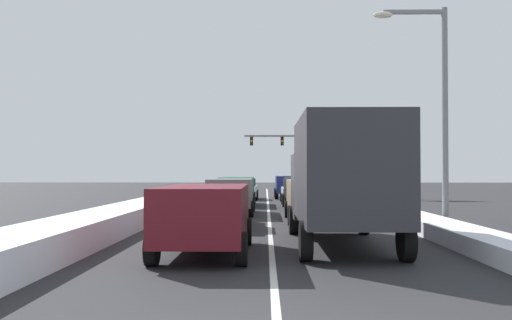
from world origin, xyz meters
TOP-DOWN VIEW (x-y plane):
  - ground_plane at (0.00, 22.20)m, footprint 144.29×144.29m
  - lane_stripe_between_right_lane_and_center_lane at (-0.00, 27.75)m, footprint 0.14×61.05m
  - snow_bank_right_shoulder at (5.30, 27.75)m, footprint 1.33×61.05m
  - snow_bank_left_shoulder at (-5.30, 27.75)m, footprint 1.84×61.05m
  - box_truck_right_lane_nearest at (1.88, 8.86)m, footprint 2.53×7.20m
  - suv_tan_right_lane_second at (1.77, 16.55)m, footprint 2.16×4.90m
  - suv_black_right_lane_third at (1.89, 23.84)m, footprint 2.16×4.90m
  - sedan_silver_right_lane_fourth at (1.82, 29.68)m, footprint 2.00×4.50m
  - suv_navy_right_lane_fifth at (1.60, 35.95)m, footprint 2.16×4.90m
  - suv_maroon_center_lane_nearest at (-1.62, 7.46)m, footprint 2.16×4.90m
  - sedan_red_center_lane_second at (-1.86, 14.26)m, footprint 2.00×4.50m
  - suv_gray_center_lane_third at (-1.77, 20.08)m, footprint 2.16×4.90m
  - suv_green_center_lane_fourth at (-1.86, 27.08)m, footprint 2.16×4.90m
  - sedan_white_center_lane_fifth at (-1.69, 34.12)m, footprint 2.00×4.50m
  - traffic_light_gantry at (2.57, 55.48)m, footprint 7.54×0.47m
  - street_lamp_right_near at (5.90, 13.87)m, footprint 2.66×0.36m
  - street_lamp_right_mid at (5.69, 47.17)m, footprint 2.66×0.36m
  - roadside_sign_right at (8.83, 35.72)m, footprint 3.20×0.16m

SIDE VIEW (x-z plane):
  - ground_plane at x=0.00m, z-range 0.00..0.00m
  - lane_stripe_between_right_lane_and_center_lane at x=0.00m, z-range 0.00..0.01m
  - snow_bank_right_shoulder at x=5.30m, z-range 0.00..0.47m
  - snow_bank_left_shoulder at x=-5.30m, z-range 0.00..0.74m
  - sedan_silver_right_lane_fourth at x=1.82m, z-range 0.01..1.52m
  - sedan_red_center_lane_second at x=-1.86m, z-range 0.01..1.52m
  - sedan_white_center_lane_fifth at x=-1.69m, z-range 0.01..1.52m
  - suv_tan_right_lane_second at x=1.77m, z-range 0.18..1.85m
  - suv_black_right_lane_third at x=1.89m, z-range 0.18..1.85m
  - suv_navy_right_lane_fifth at x=1.60m, z-range 0.18..1.85m
  - suv_maroon_center_lane_nearest at x=-1.62m, z-range 0.18..1.85m
  - suv_gray_center_lane_third at x=-1.77m, z-range 0.18..1.85m
  - suv_green_center_lane_fourth at x=-1.86m, z-range 0.18..1.85m
  - box_truck_right_lane_nearest at x=1.88m, z-range 0.22..3.58m
  - roadside_sign_right at x=8.83m, z-range 1.27..6.77m
  - traffic_light_gantry at x=2.57m, z-range 1.40..7.60m
  - street_lamp_right_mid at x=5.69m, z-range 0.79..8.47m
  - street_lamp_right_near at x=5.90m, z-range 0.80..8.70m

